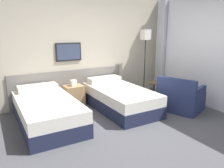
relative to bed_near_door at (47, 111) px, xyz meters
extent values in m
plane|color=#47474C|center=(1.48, -1.14, -0.26)|extent=(16.00, 16.00, 0.00)
cube|color=#B7AD99|center=(1.48, 1.06, 1.09)|extent=(10.00, 0.06, 2.70)
cube|color=slate|center=(0.85, 1.01, 0.17)|extent=(2.91, 0.04, 0.85)
cube|color=black|center=(0.85, 1.02, 1.04)|extent=(0.64, 0.03, 0.44)
cube|color=#333D56|center=(0.85, 1.00, 1.04)|extent=(0.58, 0.01, 0.38)
cube|color=#B7BAC1|center=(3.56, 0.68, 1.06)|extent=(0.10, 0.24, 2.64)
cube|color=#1E233D|center=(0.00, -0.03, -0.12)|extent=(1.05, 2.02, 0.28)
cube|color=silver|center=(0.00, -0.03, 0.13)|extent=(1.04, 2.00, 0.23)
cube|color=silver|center=(0.00, 0.75, 0.31)|extent=(0.84, 0.34, 0.13)
cube|color=#1E233D|center=(1.69, -0.03, -0.12)|extent=(1.05, 2.02, 0.28)
cube|color=silver|center=(1.69, -0.03, 0.13)|extent=(1.04, 2.00, 0.23)
cube|color=silver|center=(1.69, 0.75, 0.31)|extent=(0.84, 0.34, 0.13)
cube|color=#9E7A51|center=(0.85, 0.76, -0.01)|extent=(0.45, 0.39, 0.51)
cube|color=silver|center=(0.85, 0.76, 0.31)|extent=(0.14, 0.14, 0.14)
cylinder|color=black|center=(2.90, 0.61, -0.25)|extent=(0.24, 0.24, 0.02)
cylinder|color=black|center=(2.90, 0.61, 0.53)|extent=(0.02, 0.02, 1.55)
cube|color=silver|center=(2.90, 0.61, 1.44)|extent=(0.21, 0.21, 0.28)
cylinder|color=brown|center=(2.64, -0.11, -0.25)|extent=(0.26, 0.26, 0.01)
cylinder|color=brown|center=(2.64, -0.11, 0.02)|extent=(0.05, 0.05, 0.53)
cylinder|color=brown|center=(2.64, -0.11, 0.29)|extent=(0.41, 0.41, 0.02)
cube|color=navy|center=(2.90, -0.77, -0.05)|extent=(1.02, 1.10, 0.43)
cube|color=navy|center=(2.59, -0.89, 0.36)|extent=(0.40, 0.87, 0.38)
cube|color=navy|center=(3.04, -1.15, 0.25)|extent=(0.63, 0.31, 0.18)
cube|color=navy|center=(2.76, -0.40, 0.25)|extent=(0.63, 0.31, 0.18)
camera|label=1|loc=(-0.92, -4.17, 1.56)|focal=35.00mm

